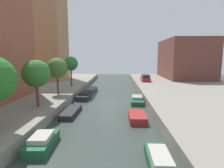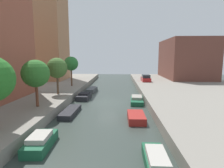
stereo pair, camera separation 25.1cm
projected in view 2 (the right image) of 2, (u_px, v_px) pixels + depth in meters
ground_plane at (108, 102)px, 25.15m from camera, size 84.00×84.00×0.00m
quay_left at (2, 98)px, 25.69m from camera, size 20.00×64.00×1.00m
quay_right at (219, 100)px, 24.46m from camera, size 20.00×64.00×1.00m
apartment_tower_far at (42, 26)px, 41.20m from camera, size 10.00×8.42×24.47m
low_block_right at (185, 59)px, 45.68m from camera, size 10.00×15.85×9.49m
street_tree_1 at (36, 74)px, 18.96m from camera, size 2.87×2.87×4.94m
street_tree_2 at (57, 68)px, 25.38m from camera, size 2.84×2.84×5.11m
street_tree_3 at (71, 64)px, 32.75m from camera, size 2.53×2.53×5.30m
parked_car at (146, 78)px, 39.59m from camera, size 1.80×4.11×1.45m
moored_boat_left_1 at (41, 142)px, 12.52m from camera, size 1.57×3.41×1.01m
moored_boat_left_2 at (70, 112)px, 19.88m from camera, size 1.47×4.56×0.56m
moored_boat_left_3 at (84, 97)px, 26.98m from camera, size 1.81×3.29×0.93m
moored_boat_left_4 at (92, 90)px, 33.28m from camera, size 1.58×4.20×0.62m
moored_boat_right_1 at (157, 164)px, 9.97m from camera, size 1.29×4.21×0.98m
moored_boat_right_2 at (136, 117)px, 17.89m from camera, size 1.64×3.18×0.69m
moored_boat_right_3 at (137, 100)px, 24.91m from camera, size 1.92×4.12×0.90m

